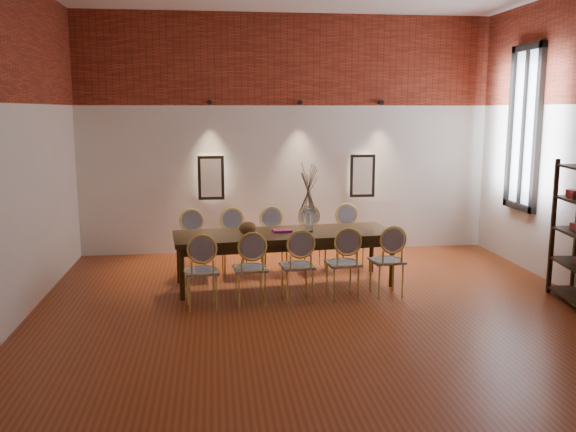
{
  "coord_description": "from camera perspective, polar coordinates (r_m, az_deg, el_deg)",
  "views": [
    {
      "loc": [
        -1.26,
        -6.83,
        2.42
      ],
      "look_at": [
        -0.3,
        0.99,
        1.05
      ],
      "focal_mm": 38.0,
      "sensor_mm": 36.0,
      "label": 1
    }
  ],
  "objects": [
    {
      "name": "dining_table",
      "position": [
        8.53,
        -0.33,
        -4.01
      ],
      "size": [
        3.11,
        1.26,
        0.75
      ],
      "primitive_type": "cube",
      "rotation": [
        0.0,
        0.0,
        0.1
      ],
      "color": "#34210B",
      "rests_on": "floor"
    },
    {
      "name": "chair_far_d",
      "position": [
        9.37,
        2.31,
        -2.15
      ],
      "size": [
        0.48,
        0.48,
        0.94
      ],
      "primitive_type": null,
      "rotation": [
        0.0,
        0.0,
        3.24
      ],
      "color": "#D6C158",
      "rests_on": "floor"
    },
    {
      "name": "vase",
      "position": [
        8.49,
        1.91,
        -0.45
      ],
      "size": [
        0.14,
        0.14,
        0.3
      ],
      "primitive_type": "cylinder",
      "color": "silver",
      "rests_on": "dining_table"
    },
    {
      "name": "spot_fixture_mid",
      "position": [
        10.36,
        1.11,
        10.59
      ],
      "size": [
        0.08,
        0.1,
        0.08
      ],
      "primitive_type": "cylinder",
      "rotation": [
        1.57,
        0.0,
        0.0
      ],
      "color": "black",
      "rests_on": "wall_back"
    },
    {
      "name": "window_glass",
      "position": [
        10.02,
        21.29,
        7.66
      ],
      "size": [
        0.02,
        0.78,
        2.38
      ],
      "primitive_type": "cube",
      "color": "silver",
      "rests_on": "wall_right"
    },
    {
      "name": "spot_fixture_left",
      "position": [
        10.25,
        -7.36,
        10.52
      ],
      "size": [
        0.08,
        0.1,
        0.08
      ],
      "primitive_type": "cylinder",
      "rotation": [
        1.57,
        0.0,
        0.0
      ],
      "color": "black",
      "rests_on": "wall_back"
    },
    {
      "name": "chair_near_e",
      "position": [
        8.14,
        9.23,
        -4.14
      ],
      "size": [
        0.48,
        0.48,
        0.94
      ],
      "primitive_type": null,
      "rotation": [
        0.0,
        0.0,
        0.1
      ],
      "color": "#D6C158",
      "rests_on": "floor"
    },
    {
      "name": "chair_far_b",
      "position": [
        9.14,
        -5.07,
        -2.49
      ],
      "size": [
        0.48,
        0.48,
        0.94
      ],
      "primitive_type": null,
      "rotation": [
        0.0,
        0.0,
        3.24
      ],
      "color": "#D6C158",
      "rests_on": "floor"
    },
    {
      "name": "chair_near_c",
      "position": [
        7.78,
        0.87,
        -4.66
      ],
      "size": [
        0.48,
        0.48,
        0.94
      ],
      "primitive_type": null,
      "rotation": [
        0.0,
        0.0,
        0.1
      ],
      "color": "#D6C158",
      "rests_on": "floor"
    },
    {
      "name": "wall_back",
      "position": [
        10.47,
        -0.1,
        7.57
      ],
      "size": [
        7.0,
        0.1,
        4.0
      ],
      "primitive_type": "cube",
      "color": "silver",
      "rests_on": "ground"
    },
    {
      "name": "book",
      "position": [
        8.49,
        -0.56,
        -1.38
      ],
      "size": [
        0.28,
        0.2,
        0.03
      ],
      "primitive_type": "cube",
      "rotation": [
        0.0,
        0.0,
        0.1
      ],
      "color": "#8A1F5E",
      "rests_on": "dining_table"
    },
    {
      "name": "niche_left",
      "position": [
        10.34,
        -7.21,
        3.58
      ],
      "size": [
        0.36,
        0.06,
        0.66
      ],
      "primitive_type": "cube",
      "color": "#FFEAC6",
      "rests_on": "wall_back"
    },
    {
      "name": "chair_near_b",
      "position": [
        7.66,
        -3.56,
        -4.9
      ],
      "size": [
        0.48,
        0.48,
        0.94
      ],
      "primitive_type": null,
      "rotation": [
        0.0,
        0.0,
        0.1
      ],
      "color": "#D6C158",
      "rests_on": "floor"
    },
    {
      "name": "floor",
      "position": [
        7.36,
        3.28,
        -9.43
      ],
      "size": [
        7.0,
        7.0,
        0.02
      ],
      "primitive_type": "cube",
      "color": "brown",
      "rests_on": "ground"
    },
    {
      "name": "chair_far_a",
      "position": [
        9.09,
        -8.86,
        -2.65
      ],
      "size": [
        0.48,
        0.48,
        0.94
      ],
      "primitive_type": null,
      "rotation": [
        0.0,
        0.0,
        3.24
      ],
      "color": "#D6C158",
      "rests_on": "floor"
    },
    {
      "name": "wall_front",
      "position": [
        3.54,
        13.87,
        2.72
      ],
      "size": [
        7.0,
        0.1,
        4.0
      ],
      "primitive_type": "cube",
      "color": "silver",
      "rests_on": "ground"
    },
    {
      "name": "chair_far_e",
      "position": [
        9.54,
        5.83,
        -1.98
      ],
      "size": [
        0.48,
        0.48,
        0.94
      ],
      "primitive_type": null,
      "rotation": [
        0.0,
        0.0,
        3.24
      ],
      "color": "#D6C158",
      "rests_on": "floor"
    },
    {
      "name": "chair_far_c",
      "position": [
        9.24,
        -1.33,
        -2.32
      ],
      "size": [
        0.48,
        0.48,
        0.94
      ],
      "primitive_type": null,
      "rotation": [
        0.0,
        0.0,
        3.24
      ],
      "color": "#D6C158",
      "rests_on": "floor"
    },
    {
      "name": "bowl",
      "position": [
        8.29,
        -3.79,
        -1.15
      ],
      "size": [
        0.24,
        0.24,
        0.18
      ],
      "primitive_type": "ellipsoid",
      "color": "brown",
      "rests_on": "dining_table"
    },
    {
      "name": "window_mullion",
      "position": [
        10.01,
        21.19,
        7.66
      ],
      "size": [
        0.06,
        0.06,
        2.4
      ],
      "primitive_type": "cube",
      "color": "black",
      "rests_on": "wall_right"
    },
    {
      "name": "brick_band_back",
      "position": [
        10.42,
        -0.05,
        14.44
      ],
      "size": [
        7.0,
        0.02,
        1.5
      ],
      "primitive_type": "cube",
      "color": "maroon",
      "rests_on": "ground"
    },
    {
      "name": "chair_near_d",
      "position": [
        7.94,
        5.14,
        -4.4
      ],
      "size": [
        0.48,
        0.48,
        0.94
      ],
      "primitive_type": null,
      "rotation": [
        0.0,
        0.0,
        0.1
      ],
      "color": "#D6C158",
      "rests_on": "floor"
    },
    {
      "name": "dried_branches",
      "position": [
        8.42,
        1.93,
        2.56
      ],
      "size": [
        0.5,
        0.5,
        0.7
      ],
      "primitive_type": null,
      "color": "brown",
      "rests_on": "vase"
    },
    {
      "name": "niche_right",
      "position": [
        10.66,
        6.94,
        3.76
      ],
      "size": [
        0.36,
        0.06,
        0.66
      ],
      "primitive_type": "cube",
      "color": "#FFEAC6",
      "rests_on": "wall_back"
    },
    {
      "name": "window_frame",
      "position": [
        10.01,
        21.19,
        7.66
      ],
      "size": [
        0.08,
        0.9,
        2.5
      ],
      "primitive_type": "cube",
      "color": "black",
      "rests_on": "wall_right"
    },
    {
      "name": "chair_near_a",
      "position": [
        7.6,
        -8.1,
        -5.11
      ],
      "size": [
        0.48,
        0.48,
        0.94
      ],
      "primitive_type": null,
      "rotation": [
        0.0,
        0.0,
        0.1
      ],
      "color": "#D6C158",
      "rests_on": "floor"
    },
    {
      "name": "spot_fixture_right",
      "position": [
        10.64,
        8.72,
        10.46
      ],
      "size": [
        0.08,
        0.1,
        0.08
      ],
      "primitive_type": "cylinder",
      "rotation": [
        1.57,
        0.0,
        0.0
      ],
      "color": "black",
      "rests_on": "wall_back"
    }
  ]
}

